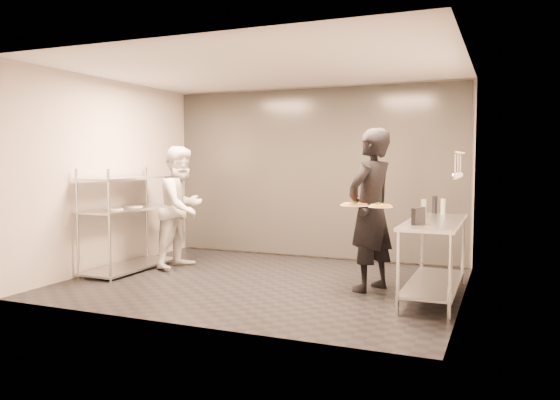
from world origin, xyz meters
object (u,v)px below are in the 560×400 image
at_px(pizza_plate_near, 355,204).
at_px(waiter, 371,210).
at_px(bottle_clear, 443,206).
at_px(pass_rack, 130,218).
at_px(salad_plate, 367,181).
at_px(pos_monitor, 418,216).
at_px(bottle_green, 424,208).
at_px(bottle_dark, 435,205).
at_px(chef, 182,207).
at_px(prep_counter, 434,245).
at_px(pizza_plate_far, 381,206).

bearing_deg(pizza_plate_near, waiter, 44.67).
bearing_deg(pizza_plate_near, bottle_clear, 41.86).
bearing_deg(pass_rack, salad_plate, 6.47).
bearing_deg(waiter, pos_monitor, 73.40).
height_order(bottle_green, bottle_dark, bottle_dark).
relative_size(pizza_plate_near, bottle_green, 1.59).
xyz_separation_m(pizza_plate_near, salad_plate, (0.04, 0.43, 0.27)).
bearing_deg(pass_rack, bottle_green, 3.77).
relative_size(chef, bottle_green, 8.10).
height_order(prep_counter, bottle_clear, bottle_clear).
bearing_deg(pizza_plate_near, bottle_green, 22.33).
bearing_deg(prep_counter, waiter, 171.99).
bearing_deg(pizza_plate_near, pizza_plate_far, -17.05).
bearing_deg(prep_counter, pass_rack, -179.97).
bearing_deg(bottle_dark, salad_plate, -152.51).
distance_m(waiter, chef, 2.97).
xyz_separation_m(pizza_plate_far, bottle_dark, (0.50, 0.95, -0.04)).
bearing_deg(waiter, chef, -73.11).
relative_size(pass_rack, waiter, 0.80).
bearing_deg(pizza_plate_near, pass_rack, 179.30).
relative_size(waiter, pizza_plate_near, 5.61).
height_order(pass_rack, waiter, waiter).
distance_m(pos_monitor, bottle_green, 0.72).
bearing_deg(waiter, prep_counter, 105.61).
bearing_deg(salad_plate, prep_counter, -23.51).
relative_size(pizza_plate_near, pos_monitor, 1.41).
bearing_deg(pass_rack, pos_monitor, -6.04).
xyz_separation_m(bottle_green, bottle_clear, (0.17, 0.53, -0.01)).
bearing_deg(bottle_dark, waiter, -134.65).
xyz_separation_m(waiter, bottle_clear, (0.79, 0.69, 0.02)).
bearing_deg(pass_rack, bottle_dark, 10.74).
height_order(prep_counter, pizza_plate_near, pizza_plate_near).
distance_m(pizza_plate_near, bottle_clear, 1.27).
xyz_separation_m(waiter, pizza_plate_near, (-0.16, -0.15, 0.08)).
xyz_separation_m(pizza_plate_far, salad_plate, (-0.29, 0.53, 0.27)).
height_order(prep_counter, pos_monitor, pos_monitor).
bearing_deg(bottle_green, pizza_plate_far, -136.17).
height_order(chef, bottle_clear, chef).
bearing_deg(pos_monitor, bottle_dark, 105.81).
xyz_separation_m(waiter, bottle_green, (0.61, 0.16, 0.03)).
xyz_separation_m(pass_rack, pos_monitor, (4.21, -0.45, 0.24)).
bearing_deg(bottle_clear, salad_plate, -155.31).
xyz_separation_m(pos_monitor, bottle_dark, (0.02, 1.25, 0.02)).
relative_size(waiter, bottle_dark, 8.72).
xyz_separation_m(pos_monitor, bottle_green, (-0.05, 0.72, 0.02)).
relative_size(pizza_plate_far, bottle_green, 1.29).
height_order(pizza_plate_near, salad_plate, salad_plate).
xyz_separation_m(chef, pizza_plate_far, (3.13, -0.60, 0.17)).
bearing_deg(waiter, bottle_clear, 154.89).
bearing_deg(bottle_clear, pizza_plate_far, -122.74).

